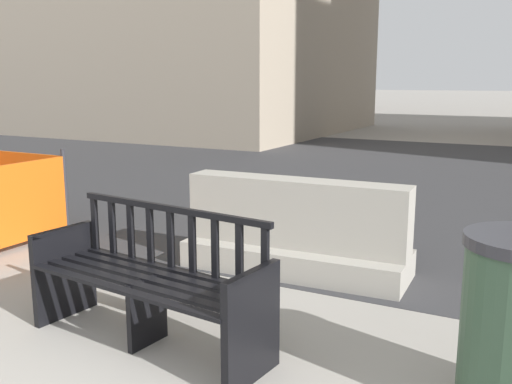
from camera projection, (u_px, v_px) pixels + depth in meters
name	position (u px, v px, depth m)	size (l,w,h in m)	color
street_asphalt	(442.00, 179.00, 9.84)	(120.00, 12.00, 0.01)	#333335
street_bench	(149.00, 285.00, 3.66)	(1.74, 0.70, 0.88)	black
jersey_barrier_centre	(296.00, 235.00, 5.06)	(2.03, 0.77, 0.84)	#9E998E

